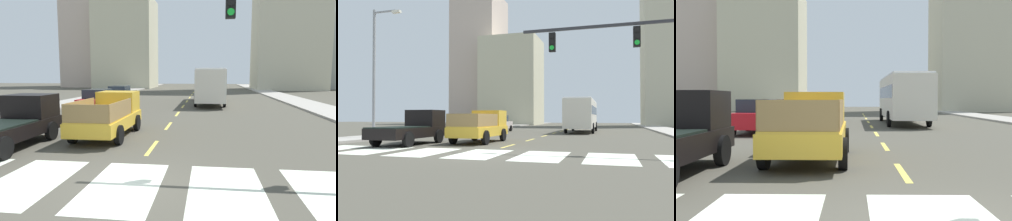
% 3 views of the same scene
% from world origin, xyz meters
% --- Properties ---
extents(ground_plane, '(160.00, 160.00, 0.00)m').
position_xyz_m(ground_plane, '(0.00, 0.00, 0.00)').
color(ground_plane, '#4B493E').
extents(sidewalk_left, '(3.22, 110.00, 0.15)m').
position_xyz_m(sidewalk_left, '(-11.18, 18.00, 0.07)').
color(sidewalk_left, '#A29C93').
rests_on(sidewalk_left, ground).
extents(crosswalk_stripe_1, '(1.86, 3.65, 0.01)m').
position_xyz_m(crosswalk_stripe_1, '(-5.18, 0.00, 0.00)').
color(crosswalk_stripe_1, silver).
rests_on(crosswalk_stripe_1, ground).
extents(crosswalk_stripe_2, '(1.86, 3.65, 0.01)m').
position_xyz_m(crosswalk_stripe_2, '(-2.59, 0.00, 0.00)').
color(crosswalk_stripe_2, silver).
rests_on(crosswalk_stripe_2, ground).
extents(crosswalk_stripe_3, '(1.86, 3.65, 0.01)m').
position_xyz_m(crosswalk_stripe_3, '(0.00, 0.00, 0.00)').
color(crosswalk_stripe_3, silver).
rests_on(crosswalk_stripe_3, ground).
extents(crosswalk_stripe_4, '(1.86, 3.65, 0.01)m').
position_xyz_m(crosswalk_stripe_4, '(2.59, 0.00, 0.00)').
color(crosswalk_stripe_4, silver).
rests_on(crosswalk_stripe_4, ground).
extents(crosswalk_stripe_5, '(1.86, 3.65, 0.01)m').
position_xyz_m(crosswalk_stripe_5, '(5.18, 0.00, 0.00)').
color(crosswalk_stripe_5, silver).
rests_on(crosswalk_stripe_5, ground).
extents(lane_dash_0, '(0.16, 2.40, 0.01)m').
position_xyz_m(lane_dash_0, '(0.00, 4.00, 0.00)').
color(lane_dash_0, '#E2CB53').
rests_on(lane_dash_0, ground).
extents(lane_dash_1, '(0.16, 2.40, 0.01)m').
position_xyz_m(lane_dash_1, '(0.00, 9.00, 0.00)').
color(lane_dash_1, '#E2CB53').
rests_on(lane_dash_1, ground).
extents(lane_dash_2, '(0.16, 2.40, 0.01)m').
position_xyz_m(lane_dash_2, '(0.00, 14.00, 0.00)').
color(lane_dash_2, '#E2CB53').
rests_on(lane_dash_2, ground).
extents(lane_dash_3, '(0.16, 2.40, 0.01)m').
position_xyz_m(lane_dash_3, '(0.00, 19.00, 0.00)').
color(lane_dash_3, '#E2CB53').
rests_on(lane_dash_3, ground).
extents(lane_dash_4, '(0.16, 2.40, 0.01)m').
position_xyz_m(lane_dash_4, '(0.00, 24.00, 0.00)').
color(lane_dash_4, '#E2CB53').
rests_on(lane_dash_4, ground).
extents(lane_dash_5, '(0.16, 2.40, 0.01)m').
position_xyz_m(lane_dash_5, '(0.00, 29.00, 0.00)').
color(lane_dash_5, '#E2CB53').
rests_on(lane_dash_5, ground).
extents(lane_dash_6, '(0.16, 2.40, 0.01)m').
position_xyz_m(lane_dash_6, '(0.00, 34.00, 0.00)').
color(lane_dash_6, '#E2CB53').
rests_on(lane_dash_6, ground).
extents(lane_dash_7, '(0.16, 2.40, 0.01)m').
position_xyz_m(lane_dash_7, '(0.00, 39.00, 0.00)').
color(lane_dash_7, '#E2CB53').
rests_on(lane_dash_7, ground).
extents(pickup_stakebed, '(2.18, 5.20, 1.96)m').
position_xyz_m(pickup_stakebed, '(-2.39, 6.32, 0.94)').
color(pickup_stakebed, gold).
rests_on(pickup_stakebed, ground).
extents(pickup_dark, '(2.18, 5.20, 1.96)m').
position_xyz_m(pickup_dark, '(-5.56, 3.78, 0.92)').
color(pickup_dark, black).
rests_on(pickup_dark, ground).
extents(city_bus, '(2.72, 10.80, 3.32)m').
position_xyz_m(city_bus, '(2.33, 21.98, 1.95)').
color(city_bus, silver).
rests_on(city_bus, ground).
extents(sedan_far, '(2.02, 4.40, 1.72)m').
position_xyz_m(sedan_far, '(-5.96, 14.27, 0.86)').
color(sedan_far, red).
rests_on(sedan_far, ground).
extents(sedan_mid, '(2.02, 4.40, 1.72)m').
position_xyz_m(sedan_mid, '(-6.16, 20.58, 0.86)').
color(sedan_mid, beige).
rests_on(sedan_mid, ground).
extents(traffic_signal_gantry, '(8.86, 0.27, 6.00)m').
position_xyz_m(traffic_signal_gantry, '(7.35, 1.80, 4.20)').
color(traffic_signal_gantry, '#2D2D33').
rests_on(traffic_signal_gantry, ground).
extents(streetlight_left, '(2.20, 0.28, 9.00)m').
position_xyz_m(streetlight_left, '(-10.34, 6.41, 4.97)').
color(streetlight_left, gray).
rests_on(streetlight_left, ground).
extents(block_mid_left, '(9.99, 11.53, 29.11)m').
position_xyz_m(block_mid_left, '(-23.61, 58.63, 14.56)').
color(block_mid_left, beige).
rests_on(block_mid_left, ground).
extents(block_mid_right, '(11.51, 10.44, 17.85)m').
position_xyz_m(block_mid_right, '(-14.58, 54.31, 8.93)').
color(block_mid_right, beige).
rests_on(block_mid_right, ground).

